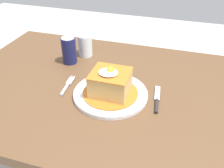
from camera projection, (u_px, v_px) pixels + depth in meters
name	position (u px, v px, depth m)	size (l,w,h in m)	color
dining_table	(116.00, 108.00, 1.05)	(1.35, 0.85, 0.73)	brown
main_plate	(110.00, 93.00, 0.95)	(0.29, 0.29, 0.02)	white
sandwich_meal	(110.00, 84.00, 0.92)	(0.21, 0.21, 0.12)	#C66B23
fork	(66.00, 87.00, 0.99)	(0.03, 0.14, 0.01)	silver
knife	(157.00, 102.00, 0.91)	(0.03, 0.17, 0.01)	#262628
soda_can	(69.00, 50.00, 1.14)	(0.07, 0.07, 0.12)	#191E51
drinking_glass	(85.00, 47.00, 1.21)	(0.07, 0.07, 0.10)	silver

